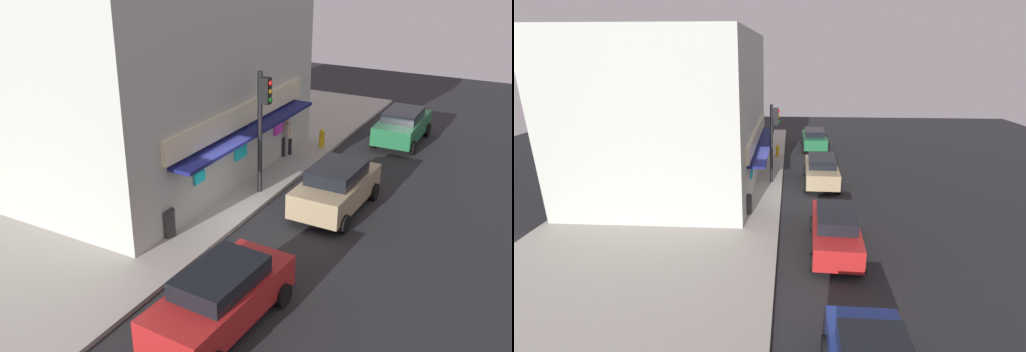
% 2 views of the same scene
% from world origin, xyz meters
% --- Properties ---
extents(ground_plane, '(51.40, 51.40, 0.00)m').
position_xyz_m(ground_plane, '(0.00, 0.00, 0.00)').
color(ground_plane, '#232326').
extents(sidewalk, '(34.27, 10.77, 0.15)m').
position_xyz_m(sidewalk, '(0.00, 5.38, 0.07)').
color(sidewalk, '#A39E93').
rests_on(sidewalk, ground_plane).
extents(corner_building, '(12.78, 9.81, 8.46)m').
position_xyz_m(corner_building, '(2.05, 6.04, 4.37)').
color(corner_building, '#ADB2A8').
rests_on(corner_building, sidewalk).
extents(traffic_light, '(0.32, 0.58, 4.61)m').
position_xyz_m(traffic_light, '(1.78, 0.53, 3.11)').
color(traffic_light, black).
rests_on(traffic_light, sidewalk).
extents(fire_hydrant, '(0.50, 0.26, 0.88)m').
position_xyz_m(fire_hydrant, '(7.45, 0.49, 0.57)').
color(fire_hydrant, gold).
rests_on(fire_hydrant, sidewalk).
extents(trash_can, '(0.51, 0.51, 0.91)m').
position_xyz_m(trash_can, '(-2.69, 1.60, 0.60)').
color(trash_can, '#2D2D2D').
rests_on(trash_can, sidewalk).
extents(pedestrian, '(0.57, 0.54, 1.70)m').
position_xyz_m(pedestrian, '(5.76, 1.46, 1.08)').
color(pedestrian, black).
rests_on(pedestrian, sidewalk).
extents(parked_car_red, '(4.52, 2.19, 1.67)m').
position_xyz_m(parked_car_red, '(-5.61, -2.29, 0.87)').
color(parked_car_red, '#AD1E1E').
rests_on(parked_car_red, ground_plane).
extents(parked_car_green, '(4.25, 2.08, 1.58)m').
position_xyz_m(parked_car_green, '(10.42, -2.39, 0.83)').
color(parked_car_green, '#1E6038').
rests_on(parked_car_green, ground_plane).
extents(parked_car_tan, '(4.30, 2.16, 1.69)m').
position_xyz_m(parked_car_tan, '(2.00, -2.33, 0.88)').
color(parked_car_tan, '#9E8966').
rests_on(parked_car_tan, ground_plane).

